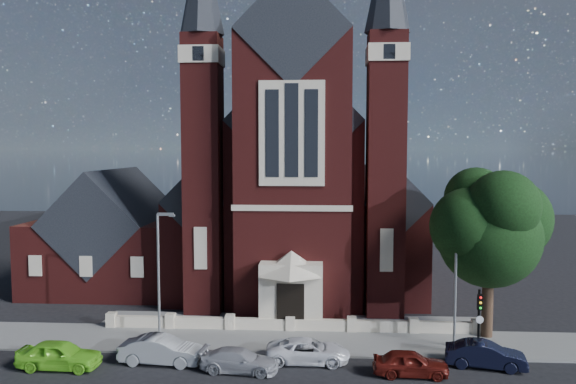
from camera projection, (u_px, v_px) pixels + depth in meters
name	position (u px, v px, depth m)	size (l,w,h in m)	color
ground	(296.00, 297.00, 45.28)	(120.00, 120.00, 0.00)	black
pavement_strip	(289.00, 342.00, 34.83)	(60.00, 5.00, 0.12)	slate
forecourt_paving	(292.00, 322.00, 38.81)	(26.00, 3.00, 0.14)	slate
forecourt_wall	(290.00, 332.00, 36.82)	(24.00, 0.40, 0.90)	beige
church	(300.00, 189.00, 52.55)	(20.01, 34.90, 29.20)	#531816
parish_hall	(115.00, 240.00, 48.91)	(12.00, 12.20, 10.24)	#531816
street_tree	(493.00, 230.00, 34.74)	(6.40, 6.60, 10.70)	black
street_lamp_left	(160.00, 269.00, 34.45)	(1.16, 0.22, 8.09)	gray
street_lamp_right	(457.00, 273.00, 33.37)	(1.16, 0.22, 8.09)	gray
traffic_signal	(479.00, 314.00, 31.91)	(0.28, 0.42, 4.00)	black
car_lime_van	(59.00, 355.00, 30.58)	(1.81, 4.51, 1.54)	#76D92B
car_silver_a	(162.00, 350.00, 31.31)	(1.62, 4.63, 1.53)	#94989B
car_silver_b	(239.00, 360.00, 30.16)	(1.73, 4.24, 1.23)	#A0A1A7
car_white_suv	(308.00, 351.00, 31.49)	(2.16, 4.68, 1.30)	white
car_dark_red	(411.00, 363.00, 29.61)	(1.59, 3.96, 1.35)	#55130E
car_navy	(486.00, 355.00, 30.73)	(1.49, 4.28, 1.41)	black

